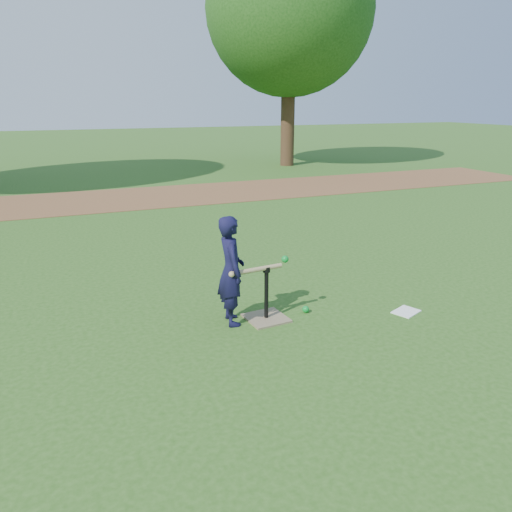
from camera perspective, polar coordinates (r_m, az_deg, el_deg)
name	(u,v)px	position (r m, az deg, el deg)	size (l,w,h in m)	color
ground	(229,313)	(5.76, -3.06, -6.51)	(80.00, 80.00, 0.00)	#285116
dirt_strip	(129,198)	(12.81, -14.33, 6.40)	(24.00, 3.00, 0.01)	brown
child	(231,271)	(5.32, -2.87, -1.67)	(0.44, 0.29, 1.19)	black
wiffle_ball_ground	(306,309)	(5.77, 5.70, -6.08)	(0.08, 0.08, 0.08)	#0C8E2C
clipboard	(406,312)	(6.02, 16.78, -6.11)	(0.30, 0.23, 0.01)	white
batting_tee	(266,310)	(5.56, 1.18, -6.18)	(0.47, 0.47, 0.61)	#867355
swing_action	(260,268)	(5.33, 0.51, -1.35)	(0.73, 0.17, 0.13)	tan
tree_right	(290,10)	(19.09, 3.87, 26.27)	(5.80, 5.80, 8.21)	#382316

